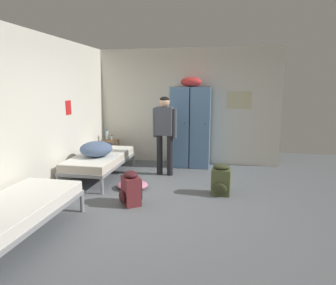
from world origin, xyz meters
TOP-DOWN VIEW (x-y plane):
  - ground_plane at (0.00, 0.00)m, footprint 8.26×8.26m
  - room_backdrop at (-1.17, 1.20)m, footprint 4.38×5.22m
  - locker_bank at (0.15, 2.30)m, footprint 0.90×0.55m
  - shelf_unit at (-1.83, 2.23)m, footprint 0.38×0.30m
  - bed_left_rear at (-1.58, 1.08)m, footprint 0.90×1.90m
  - bed_left_front at (-1.58, -1.50)m, footprint 0.90×1.90m
  - bedding_heap at (-1.58, 0.90)m, footprint 0.64×0.64m
  - person_traveler at (-0.31, 1.50)m, footprint 0.52×0.25m
  - water_bottle at (-1.91, 2.25)m, footprint 0.06×0.06m
  - lotion_bottle at (-1.76, 2.19)m, footprint 0.05×0.05m
  - backpack_maroon at (-0.53, -0.17)m, footprint 0.42×0.41m
  - backpack_olive at (0.89, 0.54)m, footprint 0.34×0.36m
  - clothes_pile_pink at (-0.73, 0.54)m, footprint 0.58×0.50m

SIDE VIEW (x-z plane):
  - ground_plane at x=0.00m, z-range 0.00..0.00m
  - clothes_pile_pink at x=-0.73m, z-range 0.00..0.13m
  - backpack_maroon at x=-0.53m, z-range -0.02..0.53m
  - backpack_olive at x=0.89m, z-range -0.02..0.53m
  - shelf_unit at x=-1.83m, z-range 0.06..0.63m
  - bed_left_rear at x=-1.58m, z-range 0.14..0.63m
  - bed_left_front at x=-1.58m, z-range 0.14..0.63m
  - lotion_bottle at x=-1.76m, z-range 0.56..0.69m
  - bedding_heap at x=-1.58m, z-range 0.49..0.79m
  - water_bottle at x=-1.91m, z-range 0.56..0.81m
  - locker_bank at x=0.15m, z-range -0.07..2.00m
  - person_traveler at x=-0.31m, z-range 0.17..1.83m
  - room_backdrop at x=-1.17m, z-range 0.00..2.75m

